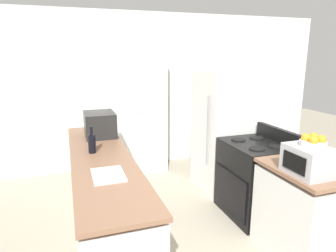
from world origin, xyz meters
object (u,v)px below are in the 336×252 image
object	(u,v)px
refrigerator	(225,131)
fruit_bowl	(313,141)
microwave	(100,124)
pantry_cabinet	(137,109)
wine_bottle	(92,143)
toaster_oven	(309,161)
stove	(254,179)

from	to	relation	value
refrigerator	fruit_bowl	xyz separation A→B (m)	(-0.16, -1.75, 0.35)
microwave	refrigerator	bearing A→B (deg)	-3.83
pantry_cabinet	microwave	world-z (taller)	pantry_cabinet
pantry_cabinet	fruit_bowl	size ratio (longest dim) A/B	9.68
wine_bottle	fruit_bowl	bearing A→B (deg)	-35.05
wine_bottle	microwave	bearing A→B (deg)	76.50
refrigerator	toaster_oven	bearing A→B (deg)	-95.79
pantry_cabinet	toaster_oven	size ratio (longest dim) A/B	5.67
stove	refrigerator	distance (m)	0.90
fruit_bowl	wine_bottle	bearing A→B (deg)	144.95
refrigerator	toaster_oven	size ratio (longest dim) A/B	4.57
pantry_cabinet	refrigerator	xyz separation A→B (m)	(1.03, -1.06, -0.20)
pantry_cabinet	refrigerator	distance (m)	1.49
pantry_cabinet	microwave	bearing A→B (deg)	-126.49
pantry_cabinet	toaster_oven	xyz separation A→B (m)	(0.85, -2.80, -0.02)
pantry_cabinet	microwave	xyz separation A→B (m)	(-0.70, -0.94, 0.00)
pantry_cabinet	stove	world-z (taller)	pantry_cabinet
stove	microwave	distance (m)	2.02
wine_bottle	stove	bearing A→B (deg)	-8.36
wine_bottle	toaster_oven	size ratio (longest dim) A/B	0.78
stove	fruit_bowl	size ratio (longest dim) A/B	4.89
wine_bottle	fruit_bowl	world-z (taller)	fruit_bowl
microwave	fruit_bowl	xyz separation A→B (m)	(1.57, -1.87, 0.15)
pantry_cabinet	refrigerator	world-z (taller)	pantry_cabinet
refrigerator	fruit_bowl	size ratio (longest dim) A/B	7.81
stove	toaster_oven	distance (m)	1.10
microwave	fruit_bowl	world-z (taller)	fruit_bowl
pantry_cabinet	stove	distance (m)	2.20
microwave	pantry_cabinet	bearing A→B (deg)	53.51
pantry_cabinet	wine_bottle	world-z (taller)	pantry_cabinet
microwave	wine_bottle	bearing A→B (deg)	-103.50
toaster_oven	stove	bearing A→B (deg)	81.49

